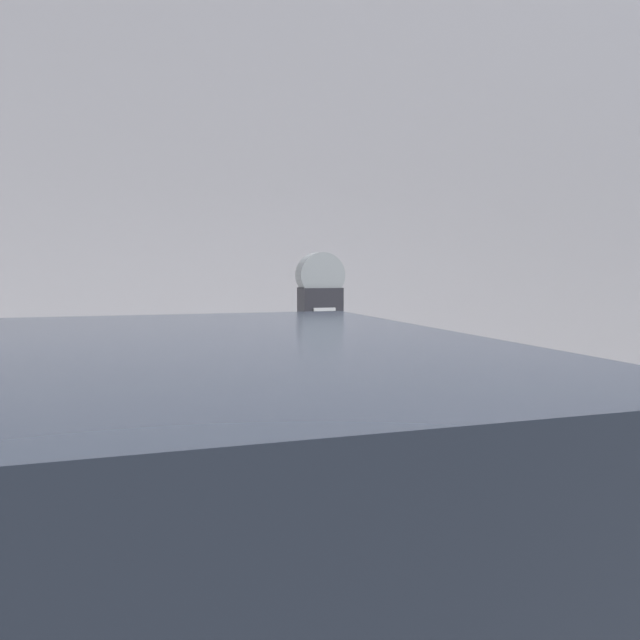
% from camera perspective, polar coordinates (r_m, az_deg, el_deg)
% --- Properties ---
extents(sidewalk, '(24.00, 2.80, 0.11)m').
position_cam_1_polar(sidewalk, '(4.22, -4.88, -18.20)').
color(sidewalk, '#BCB7AD').
rests_on(sidewalk, ground_plane).
extents(building_facade, '(24.00, 0.30, 5.43)m').
position_cam_1_polar(building_facade, '(5.86, -8.77, 14.62)').
color(building_facade, gray).
rests_on(building_facade, ground_plane).
extents(parking_meter, '(0.21, 0.15, 1.66)m').
position_cam_1_polar(parking_meter, '(2.94, 0.00, -2.52)').
color(parking_meter, gray).
rests_on(parking_meter, sidewalk).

